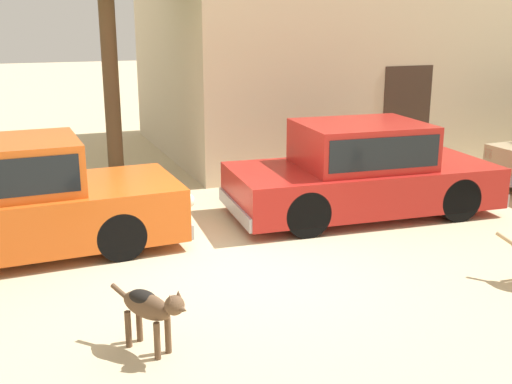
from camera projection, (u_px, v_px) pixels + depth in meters
The scene contains 4 objects.
ground_plane at pixel (242, 267), 7.78m from camera, with size 80.00×80.00×0.00m, color #CCB78E.
parked_sedan_nearest at pixel (0, 201), 7.98m from camera, with size 4.74×1.84×1.52m.
parked_sedan_second at pixel (362, 170), 9.77m from camera, with size 4.39×2.09×1.46m.
stray_dog_spotted at pixel (150, 307), 5.70m from camera, with size 0.58×0.85×0.68m.
Camera 1 is at (-2.48, -6.81, 3.00)m, focal length 43.71 mm.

